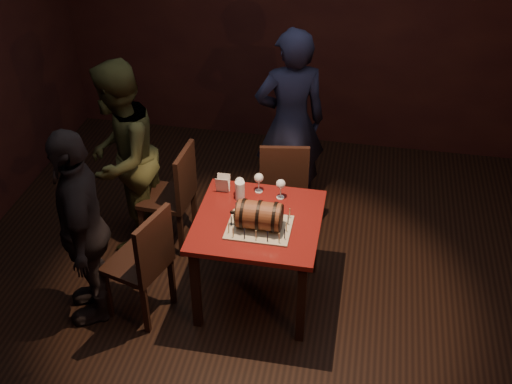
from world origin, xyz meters
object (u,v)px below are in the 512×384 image
Objects in this scene: wine_glass_right at (281,185)px; chair_left_rear at (175,192)px; pub_table at (258,231)px; chair_left_front at (145,260)px; chair_back at (284,183)px; person_left_front at (82,227)px; barrel_cake at (259,215)px; person_left_rear at (121,158)px; wine_glass_mid at (259,179)px; pint_of_ale at (240,191)px; wine_glass_left at (240,183)px; person_back at (290,123)px.

wine_glass_right is 0.17× the size of chair_left_rear.
chair_left_front reaches higher than pub_table.
chair_back is 0.60× the size of person_left_front.
wine_glass_right is at bearing 77.25° from barrel_cake.
person_left_rear is 0.88m from person_left_front.
wine_glass_mid is at bearing 99.85° from pub_table.
person_left_rear is at bearing 157.21° from pub_table.
barrel_cake is 0.23× the size of person_left_rear.
wine_glass_left is at bearing 104.60° from pint_of_ale.
wine_glass_left is 1.03m from person_back.
pint_of_ale is 0.86m from chair_left_front.
wine_glass_right is at bearing 68.53° from pub_table.
person_back reaches higher than pub_table.
chair_back is 0.54× the size of person_back.
pint_of_ale is 0.75m from chair_left_rear.
wine_glass_right reaches higher than pint_of_ale.
chair_left_front is 0.57× the size of person_left_rear.
barrel_cake is 0.38m from pint_of_ale.
pint_of_ale is 1.09m from person_left_rear.
chair_left_rear is (-0.62, 0.31, -0.30)m from pint_of_ale.
wine_glass_mid is 0.10× the size of person_left_rear.
chair_left_front is (-0.82, -1.16, 0.00)m from chair_back.
chair_back is 1.75m from person_left_front.
person_back is (0.24, 1.00, -0.01)m from wine_glass_left.
wine_glass_right reaches higher than pub_table.
wine_glass_right is at bearing 94.61° from person_left_front.
person_left_rear is at bearing 160.48° from person_left_front.
person_left_front is (-0.99, -0.63, -0.09)m from wine_glass_left.
chair_left_rear and chair_left_front have the same top height.
person_left_front is (-1.12, -0.71, -0.09)m from wine_glass_mid.
chair_left_rear is 0.54× the size of person_back.
chair_back is 1.00× the size of chair_left_front.
person_back is (0.02, 1.36, -0.00)m from barrel_cake.
wine_glass_mid is at bearing -103.91° from chair_back.
wine_glass_left is at bearing 100.08° from person_left_front.
person_left_front is (-1.21, -0.26, -0.08)m from barrel_cake.
wine_glass_mid is 0.61m from chair_back.
chair_left_front is (0.03, -0.86, 0.00)m from chair_left_rear.
wine_glass_right is at bearing 14.09° from pint_of_ale.
wine_glass_right is 1.07× the size of pint_of_ale.
chair_left_rear is 0.60× the size of person_left_front.
wine_glass_right is (0.31, 0.03, 0.00)m from wine_glass_left.
person_left_rear is 1.05× the size of person_left_front.
barrel_cake reaches higher than pub_table.
chair_back is (0.25, 0.57, -0.35)m from wine_glass_left.
pub_table is at bearing -80.15° from wine_glass_mid.
pint_of_ale is at bearing 97.91° from person_left_front.
chair_left_front is at bearing 43.07° from person_back.
chair_back is at bearing 95.75° from wine_glass_right.
pint_of_ale is at bearing 57.81° from person_back.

